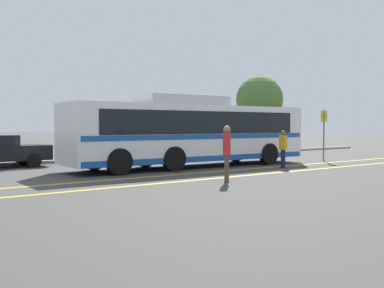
# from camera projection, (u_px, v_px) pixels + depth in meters

# --- Properties ---
(ground_plane) EXTENTS (220.00, 220.00, 0.00)m
(ground_plane) POSITION_uv_depth(u_px,v_px,m) (171.00, 167.00, 19.78)
(ground_plane) COLOR #423F3D
(lane_strip_0) EXTENTS (31.44, 0.20, 0.01)m
(lane_strip_0) POSITION_uv_depth(u_px,v_px,m) (224.00, 171.00, 18.10)
(lane_strip_0) COLOR gold
(lane_strip_0) RESTS_ON ground_plane
(lane_strip_1) EXTENTS (31.44, 0.20, 0.01)m
(lane_strip_1) POSITION_uv_depth(u_px,v_px,m) (255.00, 175.00, 16.69)
(lane_strip_1) COLOR gold
(lane_strip_1) RESTS_ON ground_plane
(curb_strip) EXTENTS (39.44, 0.36, 0.15)m
(curb_strip) POSITION_uv_depth(u_px,v_px,m) (131.00, 158.00, 24.30)
(curb_strip) COLOR #99999E
(curb_strip) RESTS_ON ground_plane
(transit_bus) EXTENTS (11.81, 2.83, 3.11)m
(transit_bus) POSITION_uv_depth(u_px,v_px,m) (192.00, 132.00, 19.79)
(transit_bus) COLOR white
(transit_bus) RESTS_ON ground_plane
(parked_car_2) EXTENTS (4.18, 2.26, 1.35)m
(parked_car_2) POSITION_uv_depth(u_px,v_px,m) (113.00, 148.00, 22.54)
(parked_car_2) COLOR #9E9EA3
(parked_car_2) RESTS_ON ground_plane
(pedestrian_0) EXTENTS (0.47, 0.37, 1.62)m
(pedestrian_0) POSITION_uv_depth(u_px,v_px,m) (283.00, 147.00, 19.30)
(pedestrian_0) COLOR #191E38
(pedestrian_0) RESTS_ON ground_plane
(pedestrian_1) EXTENTS (0.45, 0.45, 1.83)m
(pedestrian_1) POSITION_uv_depth(u_px,v_px,m) (227.00, 150.00, 14.42)
(pedestrian_1) COLOR brown
(pedestrian_1) RESTS_ON ground_plane
(bus_stop_sign) EXTENTS (0.07, 0.40, 2.64)m
(bus_stop_sign) POSITION_uv_depth(u_px,v_px,m) (324.00, 129.00, 23.08)
(bus_stop_sign) COLOR #59595E
(bus_stop_sign) RESTS_ON ground_plane
(tree_0) EXTENTS (3.49, 3.49, 5.53)m
(tree_0) POSITION_uv_depth(u_px,v_px,m) (259.00, 99.00, 33.43)
(tree_0) COLOR #513823
(tree_0) RESTS_ON ground_plane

